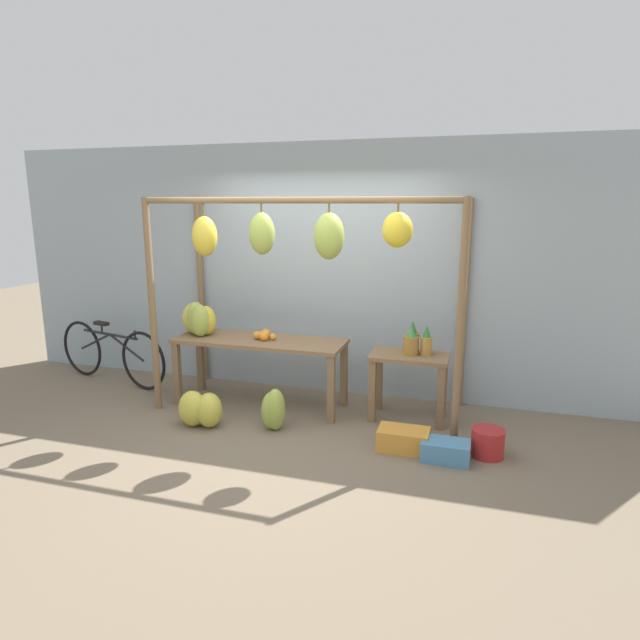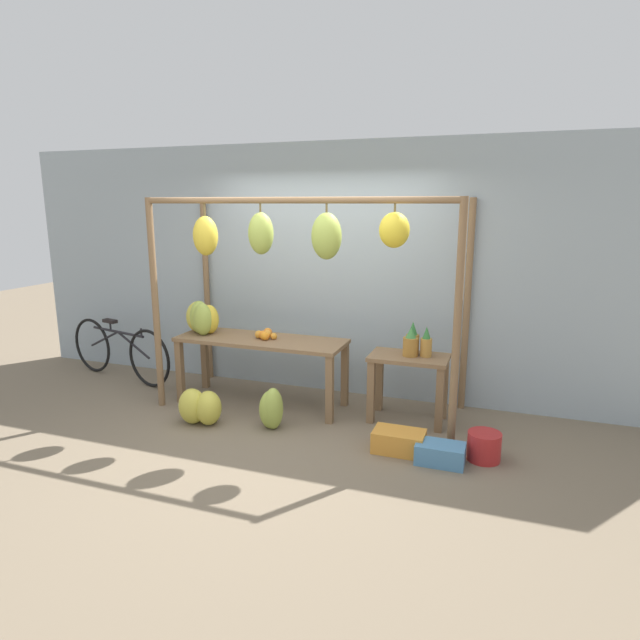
{
  "view_description": "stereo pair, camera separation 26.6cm",
  "coord_description": "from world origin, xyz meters",
  "px_view_note": "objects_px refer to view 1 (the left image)",
  "views": [
    {
      "loc": [
        1.67,
        -4.27,
        2.15
      ],
      "look_at": [
        0.15,
        0.79,
        0.98
      ],
      "focal_mm": 30.0,
      "sensor_mm": 36.0,
      "label": 1
    },
    {
      "loc": [
        1.92,
        -4.19,
        2.15
      ],
      "look_at": [
        0.15,
        0.79,
        0.98
      ],
      "focal_mm": 30.0,
      "sensor_mm": 36.0,
      "label": 2
    }
  ],
  "objects_px": {
    "pineapple_cluster": "(415,341)",
    "banana_pile_ground_right": "(274,410)",
    "banana_pile_ground_left": "(201,409)",
    "fruit_crate_white": "(403,439)",
    "fruit_crate_purple": "(445,451)",
    "blue_bucket": "(488,443)",
    "parked_bicycle": "(111,353)",
    "banana_pile_on_table": "(200,320)",
    "orange_pile": "(264,335)"
  },
  "relations": [
    {
      "from": "banana_pile_ground_right",
      "to": "parked_bicycle",
      "type": "height_order",
      "value": "parked_bicycle"
    },
    {
      "from": "banana_pile_ground_left",
      "to": "banana_pile_ground_right",
      "type": "distance_m",
      "value": 0.73
    },
    {
      "from": "fruit_crate_white",
      "to": "parked_bicycle",
      "type": "height_order",
      "value": "parked_bicycle"
    },
    {
      "from": "orange_pile",
      "to": "blue_bucket",
      "type": "distance_m",
      "value": 2.46
    },
    {
      "from": "orange_pile",
      "to": "banana_pile_ground_left",
      "type": "height_order",
      "value": "orange_pile"
    },
    {
      "from": "banana_pile_ground_left",
      "to": "banana_pile_ground_right",
      "type": "height_order",
      "value": "banana_pile_ground_right"
    },
    {
      "from": "pineapple_cluster",
      "to": "blue_bucket",
      "type": "distance_m",
      "value": 1.2
    },
    {
      "from": "pineapple_cluster",
      "to": "blue_bucket",
      "type": "bearing_deg",
      "value": -42.19
    },
    {
      "from": "fruit_crate_white",
      "to": "orange_pile",
      "type": "bearing_deg",
      "value": 157.7
    },
    {
      "from": "pineapple_cluster",
      "to": "banana_pile_ground_left",
      "type": "height_order",
      "value": "pineapple_cluster"
    },
    {
      "from": "pineapple_cluster",
      "to": "fruit_crate_white",
      "type": "distance_m",
      "value": 1.03
    },
    {
      "from": "banana_pile_on_table",
      "to": "orange_pile",
      "type": "height_order",
      "value": "banana_pile_on_table"
    },
    {
      "from": "orange_pile",
      "to": "blue_bucket",
      "type": "xyz_separation_m",
      "value": [
        2.3,
        -0.56,
        -0.66
      ]
    },
    {
      "from": "pineapple_cluster",
      "to": "banana_pile_ground_right",
      "type": "distance_m",
      "value": 1.54
    },
    {
      "from": "banana_pile_on_table",
      "to": "banana_pile_ground_left",
      "type": "relative_size",
      "value": 0.89
    },
    {
      "from": "fruit_crate_white",
      "to": "pineapple_cluster",
      "type": "bearing_deg",
      "value": 91.11
    },
    {
      "from": "banana_pile_on_table",
      "to": "fruit_crate_white",
      "type": "xyz_separation_m",
      "value": [
        2.34,
        -0.65,
        -0.81
      ]
    },
    {
      "from": "banana_pile_ground_right",
      "to": "fruit_crate_purple",
      "type": "relative_size",
      "value": 1.03
    },
    {
      "from": "banana_pile_ground_right",
      "to": "parked_bicycle",
      "type": "bearing_deg",
      "value": 162.8
    },
    {
      "from": "parked_bicycle",
      "to": "fruit_crate_white",
      "type": "bearing_deg",
      "value": -12.63
    },
    {
      "from": "parked_bicycle",
      "to": "banana_pile_ground_right",
      "type": "bearing_deg",
      "value": -17.2
    },
    {
      "from": "parked_bicycle",
      "to": "pineapple_cluster",
      "type": "bearing_deg",
      "value": -1.12
    },
    {
      "from": "banana_pile_on_table",
      "to": "parked_bicycle",
      "type": "height_order",
      "value": "banana_pile_on_table"
    },
    {
      "from": "banana_pile_ground_left",
      "to": "parked_bicycle",
      "type": "relative_size",
      "value": 0.3
    },
    {
      "from": "banana_pile_on_table",
      "to": "pineapple_cluster",
      "type": "xyz_separation_m",
      "value": [
        2.33,
        0.1,
        -0.1
      ]
    },
    {
      "from": "orange_pile",
      "to": "fruit_crate_white",
      "type": "distance_m",
      "value": 1.85
    },
    {
      "from": "fruit_crate_white",
      "to": "blue_bucket",
      "type": "relative_size",
      "value": 1.59
    },
    {
      "from": "banana_pile_on_table",
      "to": "parked_bicycle",
      "type": "relative_size",
      "value": 0.27
    },
    {
      "from": "banana_pile_ground_left",
      "to": "parked_bicycle",
      "type": "bearing_deg",
      "value": 152.54
    },
    {
      "from": "banana_pile_on_table",
      "to": "fruit_crate_purple",
      "type": "xyz_separation_m",
      "value": [
        2.71,
        -0.75,
        -0.82
      ]
    },
    {
      "from": "banana_pile_ground_left",
      "to": "fruit_crate_white",
      "type": "relative_size",
      "value": 1.17
    },
    {
      "from": "pineapple_cluster",
      "to": "banana_pile_ground_right",
      "type": "xyz_separation_m",
      "value": [
        -1.24,
        -0.68,
        -0.61
      ]
    },
    {
      "from": "banana_pile_on_table",
      "to": "banana_pile_ground_right",
      "type": "xyz_separation_m",
      "value": [
        1.08,
        -0.57,
        -0.7
      ]
    },
    {
      "from": "fruit_crate_white",
      "to": "blue_bucket",
      "type": "height_order",
      "value": "blue_bucket"
    },
    {
      "from": "banana_pile_ground_right",
      "to": "fruit_crate_white",
      "type": "distance_m",
      "value": 1.26
    },
    {
      "from": "fruit_crate_white",
      "to": "blue_bucket",
      "type": "bearing_deg",
      "value": 7.25
    },
    {
      "from": "banana_pile_ground_right",
      "to": "parked_bicycle",
      "type": "relative_size",
      "value": 0.24
    },
    {
      "from": "pineapple_cluster",
      "to": "fruit_crate_purple",
      "type": "distance_m",
      "value": 1.18
    },
    {
      "from": "fruit_crate_white",
      "to": "blue_bucket",
      "type": "distance_m",
      "value": 0.72
    },
    {
      "from": "orange_pile",
      "to": "banana_pile_on_table",
      "type": "bearing_deg",
      "value": -179.98
    },
    {
      "from": "fruit_crate_purple",
      "to": "parked_bicycle",
      "type": "bearing_deg",
      "value": 167.17
    },
    {
      "from": "fruit_crate_white",
      "to": "fruit_crate_purple",
      "type": "distance_m",
      "value": 0.38
    },
    {
      "from": "orange_pile",
      "to": "banana_pile_ground_left",
      "type": "relative_size",
      "value": 0.48
    },
    {
      "from": "pineapple_cluster",
      "to": "blue_bucket",
      "type": "xyz_separation_m",
      "value": [
        0.73,
        -0.66,
        -0.68
      ]
    },
    {
      "from": "banana_pile_on_table",
      "to": "banana_pile_ground_left",
      "type": "bearing_deg",
      "value": -62.65
    },
    {
      "from": "pineapple_cluster",
      "to": "parked_bicycle",
      "type": "bearing_deg",
      "value": 178.88
    },
    {
      "from": "banana_pile_on_table",
      "to": "blue_bucket",
      "type": "xyz_separation_m",
      "value": [
        3.06,
        -0.56,
        -0.78
      ]
    },
    {
      "from": "orange_pile",
      "to": "blue_bucket",
      "type": "bearing_deg",
      "value": -13.68
    },
    {
      "from": "pineapple_cluster",
      "to": "banana_pile_ground_left",
      "type": "distance_m",
      "value": 2.21
    },
    {
      "from": "blue_bucket",
      "to": "fruit_crate_purple",
      "type": "distance_m",
      "value": 0.39
    }
  ]
}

